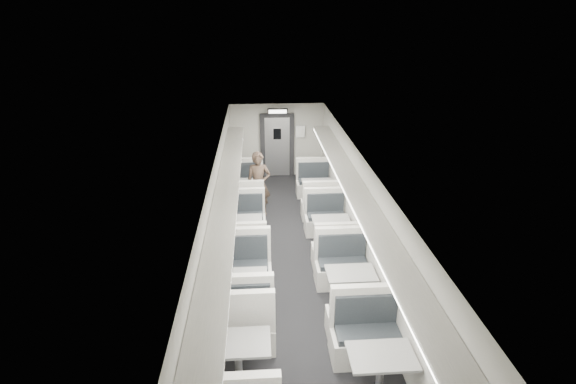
{
  "coord_description": "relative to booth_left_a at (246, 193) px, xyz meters",
  "views": [
    {
      "loc": [
        -0.64,
        -8.13,
        5.25
      ],
      "look_at": [
        0.05,
        1.63,
        1.19
      ],
      "focal_mm": 28.0,
      "sensor_mm": 36.0,
      "label": 1
    }
  ],
  "objects": [
    {
      "name": "booth_right_c",
      "position": [
        2.0,
        -4.89,
        0.03
      ],
      "size": [
        1.08,
        2.19,
        1.17
      ],
      "color": "#ABAAA1",
      "rests_on": "room"
    },
    {
      "name": "luggage_rack_left",
      "position": [
        -0.24,
        -3.94,
        1.55
      ],
      "size": [
        0.46,
        10.4,
        0.09
      ],
      "color": "#ABAAA1",
      "rests_on": "room"
    },
    {
      "name": "booth_right_a",
      "position": [
        2.0,
        -0.22,
        0.01
      ],
      "size": [
        1.03,
        2.08,
        1.11
      ],
      "color": "#ABAAA1",
      "rests_on": "room"
    },
    {
      "name": "passenger",
      "position": [
        0.36,
        -0.7,
        0.52
      ],
      "size": [
        0.67,
        0.46,
        1.76
      ],
      "primitive_type": "imported",
      "rotation": [
        0.0,
        0.0,
        -0.06
      ],
      "color": "black",
      "rests_on": "room"
    },
    {
      "name": "window_a",
      "position": [
        -0.49,
        -0.24,
        0.99
      ],
      "size": [
        0.02,
        1.18,
        0.84
      ],
      "primitive_type": "cube",
      "color": "black",
      "rests_on": "room"
    },
    {
      "name": "luggage_rack_right",
      "position": [
        2.24,
        -3.94,
        1.55
      ],
      "size": [
        0.46,
        10.4,
        0.09
      ],
      "color": "#ABAAA1",
      "rests_on": "room"
    },
    {
      "name": "wall_notice",
      "position": [
        1.75,
        2.28,
        1.14
      ],
      "size": [
        0.32,
        0.02,
        0.4
      ],
      "primitive_type": "cube",
      "color": "white",
      "rests_on": "room"
    },
    {
      "name": "booth_left_b",
      "position": [
        0.0,
        -2.44,
        0.0
      ],
      "size": [
        1.01,
        2.05,
        1.1
      ],
      "color": "#ABAAA1",
      "rests_on": "room"
    },
    {
      "name": "booth_left_a",
      "position": [
        0.0,
        0.0,
        0.0
      ],
      "size": [
        1.0,
        2.03,
        1.08
      ],
      "color": "#ABAAA1",
      "rests_on": "room"
    },
    {
      "name": "booth_left_d",
      "position": [
        0.0,
        -6.63,
        0.05
      ],
      "size": [
        1.14,
        2.31,
        1.24
      ],
      "color": "#ABAAA1",
      "rests_on": "room"
    },
    {
      "name": "exit_sign",
      "position": [
        1.0,
        1.8,
        1.92
      ],
      "size": [
        0.62,
        0.12,
        0.16
      ],
      "color": "black",
      "rests_on": "room"
    },
    {
      "name": "booth_left_c",
      "position": [
        0.0,
        -4.96,
        0.05
      ],
      "size": [
        1.14,
        2.31,
        1.23
      ],
      "color": "#ABAAA1",
      "rests_on": "room"
    },
    {
      "name": "vestibule_door",
      "position": [
        1.0,
        2.29,
        0.68
      ],
      "size": [
        1.1,
        0.13,
        2.1
      ],
      "color": "black",
      "rests_on": "room"
    },
    {
      "name": "booth_right_b",
      "position": [
        2.0,
        -2.62,
        0.01
      ],
      "size": [
        1.03,
        2.1,
        1.12
      ],
      "color": "#ABAAA1",
      "rests_on": "room"
    },
    {
      "name": "window_b",
      "position": [
        -0.49,
        -2.44,
        0.99
      ],
      "size": [
        0.02,
        1.18,
        0.84
      ],
      "primitive_type": "cube",
      "color": "black",
      "rests_on": "room"
    },
    {
      "name": "booth_right_d",
      "position": [
        2.0,
        -7.02,
        0.04
      ],
      "size": [
        1.12,
        2.27,
        1.21
      ],
      "color": "#ABAAA1",
      "rests_on": "room"
    },
    {
      "name": "window_c",
      "position": [
        -0.49,
        -4.64,
        0.99
      ],
      "size": [
        0.02,
        1.18,
        0.84
      ],
      "primitive_type": "cube",
      "color": "black",
      "rests_on": "room"
    },
    {
      "name": "window_d",
      "position": [
        -0.49,
        -6.84,
        0.99
      ],
      "size": [
        0.02,
        1.18,
        0.84
      ],
      "primitive_type": "cube",
      "color": "black",
      "rests_on": "room"
    },
    {
      "name": "room",
      "position": [
        1.0,
        -3.64,
        0.84
      ],
      "size": [
        3.24,
        12.24,
        2.64
      ],
      "color": "black",
      "rests_on": "ground"
    }
  ]
}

